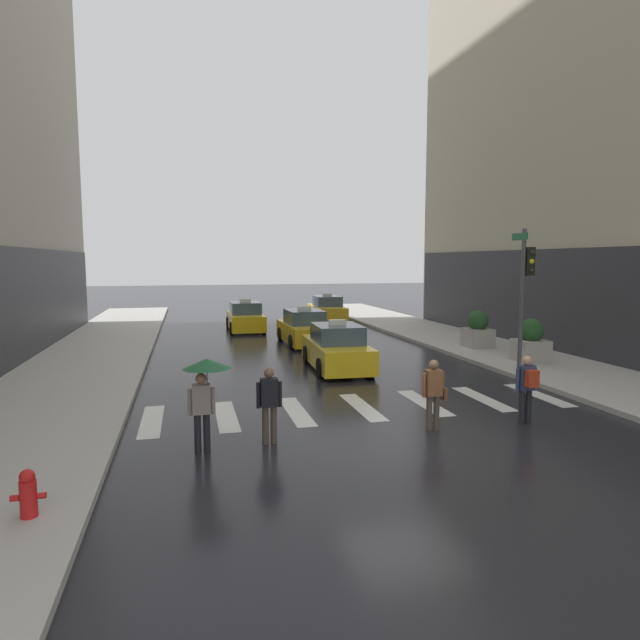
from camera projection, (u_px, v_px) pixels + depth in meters
name	position (u px, v px, depth m)	size (l,w,h in m)	color
ground_plane	(406.00, 443.00, 11.57)	(160.00, 160.00, 0.00)	black
crosswalk_markings	(362.00, 407.00, 14.47)	(11.30, 2.80, 0.01)	silver
traffic_light_pole	(525.00, 280.00, 18.05)	(0.44, 0.84, 4.80)	#47474C
taxi_lead	(337.00, 349.00, 19.48)	(2.08, 4.61, 1.80)	yellow
taxi_second	(304.00, 329.00, 25.28)	(1.98, 4.56, 1.80)	gold
taxi_third	(245.00, 318.00, 30.19)	(1.95, 4.55, 1.80)	yellow
taxi_fourth	(327.00, 310.00, 35.34)	(2.06, 4.60, 1.80)	gold
pedestrian_with_umbrella	(205.00, 380.00, 10.85)	(0.96, 0.96, 1.94)	black
pedestrian_with_backpack	(527.00, 384.00, 12.86)	(0.55, 0.43, 1.65)	black
pedestrian_with_handbag	(434.00, 391.00, 12.36)	(0.61, 0.24, 1.65)	#473D33
pedestrian_plain_coat	(269.00, 401.00, 11.45)	(0.55, 0.24, 1.65)	#473D33
fire_hydrant	(28.00, 493.00, 7.89)	(0.48, 0.24, 0.72)	red
planter_near_corner	(531.00, 342.00, 20.23)	(1.10, 1.10, 1.60)	#A8A399
planter_mid_block	(478.00, 330.00, 23.60)	(1.10, 1.10, 1.60)	#A8A399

